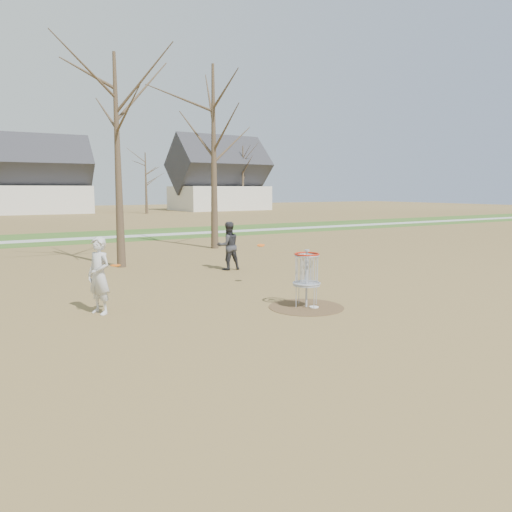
{
  "coord_description": "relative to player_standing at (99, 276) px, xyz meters",
  "views": [
    {
      "loc": [
        -7.03,
        -9.37,
        2.8
      ],
      "look_at": [
        -0.5,
        1.5,
        1.1
      ],
      "focal_mm": 35.0,
      "sensor_mm": 36.0,
      "label": 1
    }
  ],
  "objects": [
    {
      "name": "player_standing",
      "position": [
        0.0,
        0.0,
        0.0
      ],
      "size": [
        0.65,
        0.76,
        1.75
      ],
      "primitive_type": "imported",
      "rotation": [
        0.0,
        0.0,
        -1.13
      ],
      "color": "silver",
      "rests_on": "ground"
    },
    {
      "name": "player_throwing",
      "position": [
        5.41,
        4.04,
        -0.03
      ],
      "size": [
        0.87,
        0.71,
        1.69
      ],
      "primitive_type": "imported",
      "rotation": [
        0.0,
        0.0,
        3.05
      ],
      "color": "#2E2E33",
      "rests_on": "ground"
    },
    {
      "name": "green_band",
      "position": [
        4.37,
        19.1,
        -0.87
      ],
      "size": [
        160.0,
        8.0,
        0.01
      ],
      "primitive_type": "cube",
      "color": "#2D5119",
      "rests_on": "ground"
    },
    {
      "name": "disc_grounded",
      "position": [
        4.5,
        -2.05,
        -0.86
      ],
      "size": [
        0.22,
        0.22,
        0.02
      ],
      "primitive_type": "cylinder",
      "color": "white",
      "rests_on": "dirt_circle"
    },
    {
      "name": "houses_row",
      "position": [
        8.69,
        50.66,
        2.65
      ],
      "size": [
        56.51,
        10.01,
        7.26
      ],
      "color": "silver",
      "rests_on": "ground"
    },
    {
      "name": "ground",
      "position": [
        4.37,
        -1.9,
        -0.88
      ],
      "size": [
        160.0,
        160.0,
        0.0
      ],
      "primitive_type": "plane",
      "color": "brown",
      "rests_on": "ground"
    },
    {
      "name": "dirt_circle",
      "position": [
        4.37,
        -1.9,
        -0.87
      ],
      "size": [
        1.8,
        1.8,
        0.01
      ],
      "primitive_type": "cylinder",
      "color": "#47331E",
      "rests_on": "ground"
    },
    {
      "name": "footpath",
      "position": [
        4.37,
        18.1,
        -0.86
      ],
      "size": [
        160.0,
        1.5,
        0.01
      ],
      "primitive_type": "cube",
      "color": "#9E9E99",
      "rests_on": "green_band"
    },
    {
      "name": "discs_in_play",
      "position": [
        2.72,
        0.45,
        0.27
      ],
      "size": [
        4.79,
        1.44,
        0.12
      ],
      "color": "#FE5E0D",
      "rests_on": "ground"
    },
    {
      "name": "bare_trees",
      "position": [
        6.15,
        33.88,
        4.47
      ],
      "size": [
        52.62,
        44.98,
        9.0
      ],
      "color": "#382B1E",
      "rests_on": "ground"
    },
    {
      "name": "disc_golf_basket",
      "position": [
        4.37,
        -1.9,
        0.04
      ],
      "size": [
        0.64,
        0.64,
        1.35
      ],
      "color": "#9EA3AD",
      "rests_on": "ground"
    }
  ]
}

